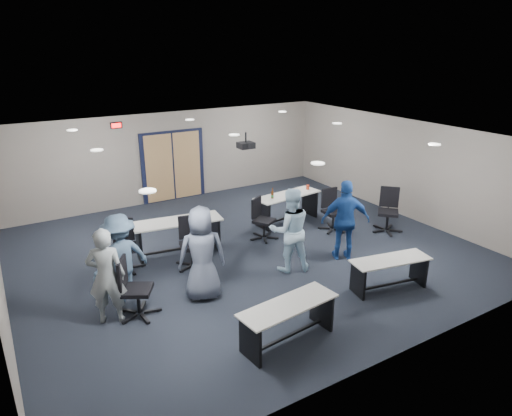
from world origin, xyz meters
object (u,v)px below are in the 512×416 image
chair_back_d (334,211)px  table_back_right (287,203)px  table_back_left (178,231)px  table_front_right (390,269)px  chair_back_a (125,246)px  chair_loose_left (137,288)px  table_front_left (288,316)px  chair_loose_right (388,211)px  chair_back_c (264,219)px  chair_back_b (192,243)px  person_plaid (202,254)px  person_navy (345,220)px  person_lightblue (290,230)px  person_back (121,258)px  person_gray (106,276)px

chair_back_d → table_back_right: bearing=125.1°
table_back_left → table_back_right: table_back_right is taller
table_front_right → table_back_right: (0.36, 4.04, 0.10)m
chair_back_a → chair_loose_left: bearing=-88.9°
chair_back_d → table_front_left: bearing=-133.6°
table_front_right → chair_loose_left: chair_loose_left is taller
chair_back_d → chair_loose_right: size_ratio=0.95×
table_front_right → chair_back_c: 3.46m
table_front_left → chair_back_c: size_ratio=1.69×
table_front_left → chair_back_b: bearing=88.4°
chair_loose_left → chair_loose_right: size_ratio=0.97×
person_plaid → person_navy: same height
table_back_right → chair_back_c: bearing=-156.1°
table_front_right → person_lightblue: 2.14m
chair_back_c → chair_loose_right: (2.97, -1.25, 0.05)m
table_back_left → person_back: (-1.64, -1.32, 0.30)m
chair_back_c → person_plaid: (-2.47, -1.75, 0.39)m
table_back_right → person_navy: (-0.20, -2.53, 0.38)m
chair_back_b → person_back: (-1.64, -0.52, 0.29)m
person_navy → table_back_left: bearing=-4.9°
table_front_right → chair_back_c: size_ratio=1.60×
chair_back_a → person_back: person_back is taller
person_plaid → chair_back_c: bearing=-128.1°
table_back_right → person_gray: 5.86m
table_back_right → chair_back_b: chair_back_b is taller
chair_back_b → person_back: 1.75m
table_front_right → chair_loose_left: bearing=171.5°
person_navy → person_back: bearing=19.9°
chair_back_c → person_lightblue: person_lightblue is taller
chair_loose_right → table_back_left: bearing=-150.7°
table_back_left → chair_back_a: size_ratio=1.90×
chair_back_b → person_gray: person_gray is taller
chair_back_a → chair_loose_left: chair_loose_left is taller
table_front_right → chair_back_d: chair_back_d is taller
chair_back_a → chair_back_c: chair_back_a is taller
table_back_left → person_back: size_ratio=1.22×
person_plaid → person_back: size_ratio=1.07×
table_front_right → table_back_left: 4.70m
chair_back_d → person_gray: person_gray is taller
table_back_left → person_navy: bearing=-26.7°
table_back_left → person_gray: bearing=-128.6°
table_front_right → table_back_left: size_ratio=0.80×
chair_back_d → person_navy: size_ratio=0.59×
chair_loose_left → chair_back_d: bearing=-46.6°
table_front_left → person_lightblue: bearing=48.4°
table_back_left → person_back: bearing=-133.3°
table_front_left → chair_back_a: bearing=105.4°
table_back_left → table_front_right: bearing=-43.2°
table_back_right → person_navy: person_navy is taller
chair_back_b → chair_loose_right: chair_loose_right is taller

